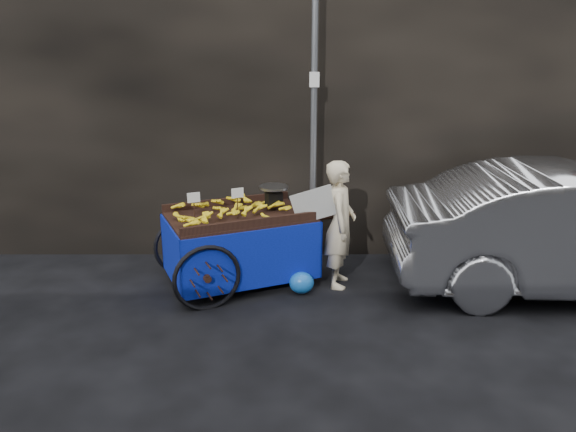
{
  "coord_description": "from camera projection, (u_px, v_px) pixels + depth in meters",
  "views": [
    {
      "loc": [
        -0.03,
        -5.72,
        2.83
      ],
      "look_at": [
        -0.02,
        0.5,
        0.9
      ],
      "focal_mm": 35.0,
      "sensor_mm": 36.0,
      "label": 1
    }
  ],
  "objects": [
    {
      "name": "plastic_bag",
      "position": [
        302.0,
        283.0,
        6.58
      ],
      "size": [
        0.29,
        0.23,
        0.26
      ],
      "primitive_type": "ellipsoid",
      "color": "blue",
      "rests_on": "ground"
    },
    {
      "name": "banana_cart",
      "position": [
        235.0,
        223.0,
        6.7
      ],
      "size": [
        2.51,
        1.83,
        1.25
      ],
      "rotation": [
        0.0,
        0.0,
        0.4
      ],
      "color": "black",
      "rests_on": "ground"
    },
    {
      "name": "street_pole",
      "position": [
        314.0,
        112.0,
        6.95
      ],
      "size": [
        0.12,
        0.1,
        4.0
      ],
      "color": "slate",
      "rests_on": "ground"
    },
    {
      "name": "ground",
      "position": [
        290.0,
        306.0,
        6.3
      ],
      "size": [
        80.0,
        80.0,
        0.0
      ],
      "primitive_type": "plane",
      "color": "black",
      "rests_on": "ground"
    },
    {
      "name": "building_wall",
      "position": [
        317.0,
        66.0,
        8.05
      ],
      "size": [
        13.5,
        2.0,
        5.0
      ],
      "color": "black",
      "rests_on": "ground"
    },
    {
      "name": "vendor",
      "position": [
        340.0,
        224.0,
        6.65
      ],
      "size": [
        0.83,
        0.61,
        1.54
      ],
      "rotation": [
        0.0,
        0.0,
        1.43
      ],
      "color": "beige",
      "rests_on": "ground"
    }
  ]
}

